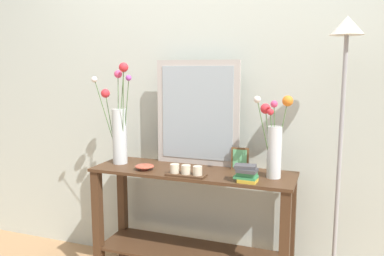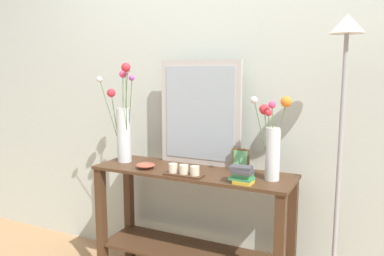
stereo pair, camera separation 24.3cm
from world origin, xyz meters
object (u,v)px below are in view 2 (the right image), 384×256
candle_tray (184,171)px  vase_right (273,143)px  tall_vase_left (123,125)px  picture_frame_small (241,160)px  decorative_bowl (146,165)px  console_table (192,216)px  book_stack (242,175)px  mirror_leaning (200,113)px  floor_lamp (342,122)px

candle_tray → vase_right: bearing=16.2°
tall_vase_left → picture_frame_small: 0.84m
decorative_bowl → console_table: bearing=17.9°
console_table → book_stack: (0.38, -0.14, 0.35)m
mirror_leaning → candle_tray: size_ratio=2.87×
tall_vase_left → console_table: bearing=-0.1°
console_table → picture_frame_small: size_ratio=9.09×
tall_vase_left → picture_frame_small: bearing=8.7°
floor_lamp → mirror_leaning: bearing=170.9°
console_table → book_stack: bearing=-19.9°
decorative_bowl → floor_lamp: bearing=5.8°
picture_frame_small → decorative_bowl: 0.62m
console_table → vase_right: 0.73m
mirror_leaning → floor_lamp: floor_lamp is taller
tall_vase_left → vase_right: 1.04m
mirror_leaning → candle_tray: (0.04, -0.31, -0.32)m
picture_frame_small → mirror_leaning: bearing=171.8°
candle_tray → decorative_bowl: candle_tray is taller
candle_tray → picture_frame_small: size_ratio=1.71×
candle_tray → book_stack: book_stack is taller
floor_lamp → picture_frame_small: bearing=170.4°
decorative_bowl → floor_lamp: size_ratio=0.07×
console_table → candle_tray: 0.36m
candle_tray → floor_lamp: bearing=10.7°
picture_frame_small → decorative_bowl: picture_frame_small is taller
book_stack → vase_right: bearing=48.4°
candle_tray → console_table: bearing=95.1°
mirror_leaning → candle_tray: mirror_leaning is taller
mirror_leaning → decorative_bowl: size_ratio=5.68×
book_stack → candle_tray: bearing=179.9°
vase_right → floor_lamp: 0.39m
mirror_leaning → decorative_bowl: (-0.27, -0.26, -0.33)m
candle_tray → picture_frame_small: (0.27, 0.26, 0.04)m
mirror_leaning → candle_tray: bearing=-83.4°
tall_vase_left → decorative_bowl: 0.35m
picture_frame_small → book_stack: bearing=-69.1°
picture_frame_small → decorative_bowl: (-0.57, -0.22, -0.05)m
book_stack → picture_frame_small: bearing=110.9°
picture_frame_small → decorative_bowl: size_ratio=1.16×
picture_frame_small → book_stack: picture_frame_small is taller
tall_vase_left → decorative_bowl: size_ratio=5.53×
picture_frame_small → book_stack: size_ratio=1.06×
console_table → vase_right: bearing=0.7°
decorative_bowl → floor_lamp: (1.17, 0.12, 0.34)m
tall_vase_left → book_stack: 0.94m
console_table → picture_frame_small: (0.28, 0.13, 0.38)m
tall_vase_left → mirror_leaning: bearing=18.5°
candle_tray → mirror_leaning: bearing=96.6°
candle_tray → decorative_bowl: (-0.30, 0.04, -0.01)m
decorative_bowl → picture_frame_small: bearing=20.9°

